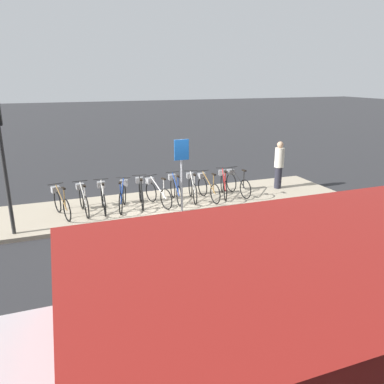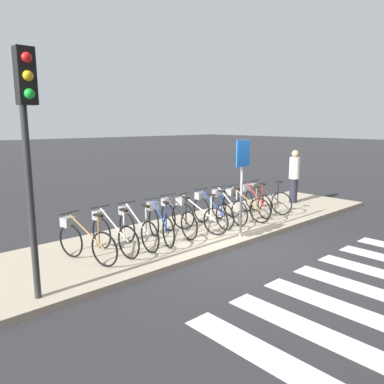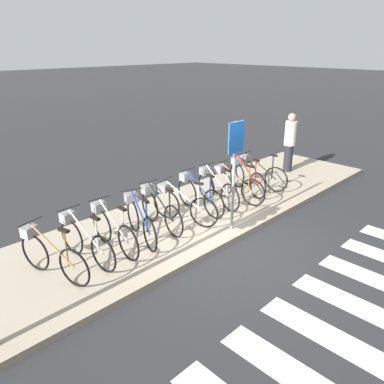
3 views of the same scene
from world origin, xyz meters
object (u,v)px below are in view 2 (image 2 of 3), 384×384
(parked_bicycle_1, at_px, (112,232))
(parked_bicycle_3, at_px, (159,222))
(pedestrian, at_px, (294,175))
(parked_bicycle_4, at_px, (176,216))
(sign_post, at_px, (242,172))
(parked_bicycle_8, at_px, (243,204))
(parked_bicycle_0, at_px, (83,239))
(parked_bicycle_7, at_px, (226,206))
(parked_bicycle_10, at_px, (265,198))
(parked_bicycle_9, at_px, (253,200))
(parked_bicycle_2, at_px, (136,227))
(traffic_light, at_px, (27,125))
(parked_bicycle_6, at_px, (210,209))
(parked_bicycle_5, at_px, (196,214))

(parked_bicycle_1, distance_m, parked_bicycle_3, 1.19)
(parked_bicycle_1, xyz_separation_m, pedestrian, (7.01, 0.22, 0.49))
(parked_bicycle_4, relative_size, sign_post, 0.70)
(pedestrian, bearing_deg, parked_bicycle_8, -174.24)
(parked_bicycle_1, height_order, pedestrian, pedestrian)
(parked_bicycle_4, bearing_deg, parked_bicycle_1, -177.06)
(parked_bicycle_0, height_order, parked_bicycle_7, same)
(parked_bicycle_7, bearing_deg, parked_bicycle_10, -1.10)
(parked_bicycle_8, relative_size, parked_bicycle_9, 1.04)
(parked_bicycle_7, distance_m, pedestrian, 3.49)
(parked_bicycle_3, bearing_deg, parked_bicycle_2, 176.41)
(parked_bicycle_9, distance_m, traffic_light, 7.05)
(parked_bicycle_6, distance_m, pedestrian, 4.08)
(parked_bicycle_8, bearing_deg, parked_bicycle_0, 179.74)
(parked_bicycle_2, xyz_separation_m, parked_bicycle_6, (2.37, 0.10, 0.00))
(parked_bicycle_8, xyz_separation_m, parked_bicycle_10, (1.17, 0.13, 0.00))
(parked_bicycle_1, distance_m, parked_bicycle_4, 1.80)
(parked_bicycle_6, relative_size, parked_bicycle_7, 1.01)
(parked_bicycle_6, distance_m, parked_bicycle_9, 1.76)
(parked_bicycle_7, relative_size, traffic_light, 0.44)
(parked_bicycle_3, xyz_separation_m, parked_bicycle_10, (4.02, 0.08, 0.00))
(parked_bicycle_1, bearing_deg, parked_bicycle_0, -174.94)
(parked_bicycle_7, height_order, sign_post, sign_post)
(parked_bicycle_1, bearing_deg, parked_bicycle_6, 1.96)
(parked_bicycle_0, xyz_separation_m, pedestrian, (7.65, 0.28, 0.49))
(parked_bicycle_3, distance_m, sign_post, 2.20)
(parked_bicycle_2, distance_m, parked_bicycle_4, 1.21)
(parked_bicycle_4, relative_size, parked_bicycle_10, 0.99)
(parked_bicycle_0, distance_m, parked_bicycle_9, 5.36)
(parked_bicycle_1, bearing_deg, parked_bicycle_3, -1.56)
(parked_bicycle_9, bearing_deg, parked_bicycle_7, -179.74)
(parked_bicycle_0, relative_size, parked_bicycle_6, 0.98)
(parked_bicycle_4, xyz_separation_m, traffic_light, (-3.68, -1.21, 2.16))
(parked_bicycle_7, height_order, traffic_light, traffic_light)
(parked_bicycle_7, relative_size, pedestrian, 0.90)
(parked_bicycle_8, bearing_deg, parked_bicycle_5, 179.54)
(parked_bicycle_8, height_order, parked_bicycle_10, same)
(parked_bicycle_9, xyz_separation_m, parked_bicycle_10, (0.50, -0.04, 0.00))
(parked_bicycle_2, height_order, parked_bicycle_3, same)
(parked_bicycle_3, xyz_separation_m, parked_bicycle_4, (0.60, 0.12, 0.00))
(parked_bicycle_0, xyz_separation_m, parked_bicycle_5, (2.93, -0.01, 0.00))
(parked_bicycle_10, bearing_deg, parked_bicycle_6, 178.70)
(parked_bicycle_1, distance_m, parked_bicycle_5, 2.28)
(parked_bicycle_0, xyz_separation_m, parked_bicycle_8, (4.69, -0.02, 0.00))
(parked_bicycle_2, xyz_separation_m, sign_post, (2.20, -1.08, 1.10))
(parked_bicycle_1, xyz_separation_m, parked_bicycle_4, (1.80, 0.09, 0.00))
(parked_bicycle_4, xyz_separation_m, parked_bicycle_10, (3.41, -0.04, 0.00))
(parked_bicycle_10, bearing_deg, parked_bicycle_1, -179.45)
(parked_bicycle_5, height_order, traffic_light, traffic_light)
(parked_bicycle_3, distance_m, pedestrian, 5.84)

